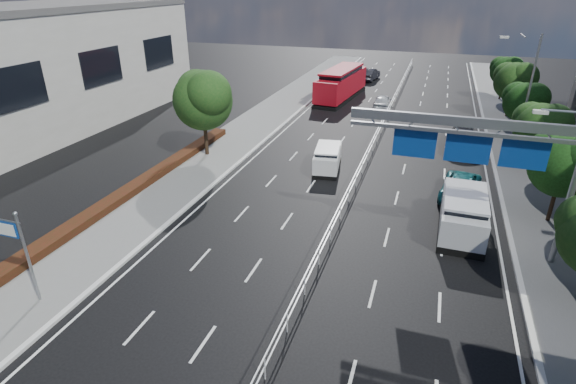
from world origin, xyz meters
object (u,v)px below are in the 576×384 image
(near_car_silver, at_px, (383,101))
(near_car_dark, at_px, (370,74))
(overhead_gantry, at_px, (486,145))
(parked_car_dark, at_px, (462,140))
(pedestrian_a, at_px, (576,179))
(pedestrian_b, at_px, (538,153))
(toilet_sign, at_px, (15,241))
(silver_minivan, at_px, (463,214))
(white_minivan, at_px, (327,158))
(parked_car_teal, at_px, (460,188))
(red_bus, at_px, (341,83))

(near_car_silver, distance_m, near_car_dark, 14.67)
(overhead_gantry, bearing_deg, near_car_dark, 105.51)
(near_car_dark, distance_m, parked_car_dark, 27.72)
(pedestrian_a, xyz_separation_m, pedestrian_b, (-1.52, 4.50, -0.00))
(near_car_dark, relative_size, pedestrian_a, 2.73)
(toilet_sign, height_order, near_car_silver, toilet_sign)
(toilet_sign, bearing_deg, near_car_silver, 74.86)
(near_car_dark, bearing_deg, parked_car_dark, 121.82)
(overhead_gantry, distance_m, pedestrian_a, 12.23)
(silver_minivan, bearing_deg, pedestrian_b, 66.63)
(white_minivan, relative_size, near_car_silver, 0.99)
(toilet_sign, xyz_separation_m, pedestrian_b, (22.83, 23.73, -1.92))
(near_car_dark, relative_size, parked_car_teal, 1.01)
(toilet_sign, distance_m, red_bus, 39.89)
(near_car_silver, xyz_separation_m, pedestrian_b, (12.87, -13.05, 0.30))
(white_minivan, bearing_deg, pedestrian_a, -4.25)
(toilet_sign, bearing_deg, overhead_gantry, 29.60)
(parked_car_dark, height_order, pedestrian_a, pedestrian_a)
(parked_car_teal, bearing_deg, silver_minivan, -82.43)
(red_bus, relative_size, parked_car_dark, 2.12)
(white_minivan, bearing_deg, parked_car_dark, 31.15)
(red_bus, xyz_separation_m, parked_car_dark, (12.90, -13.85, -0.99))
(parked_car_dark, height_order, pedestrian_b, pedestrian_b)
(pedestrian_a, bearing_deg, overhead_gantry, 35.63)
(near_car_silver, distance_m, pedestrian_b, 18.33)
(pedestrian_b, bearing_deg, toilet_sign, 81.51)
(overhead_gantry, relative_size, near_car_silver, 2.44)
(overhead_gantry, distance_m, parked_car_dark, 16.39)
(red_bus, bearing_deg, silver_minivan, -59.69)
(white_minivan, distance_m, silver_minivan, 11.01)
(red_bus, height_order, parked_car_dark, red_bus)
(overhead_gantry, xyz_separation_m, white_minivan, (-9.22, 8.16, -4.76))
(silver_minivan, distance_m, parked_car_teal, 4.42)
(near_car_dark, xyz_separation_m, parked_car_teal, (11.12, -34.75, -0.13))
(white_minivan, height_order, pedestrian_b, pedestrian_b)
(near_car_silver, height_order, near_car_dark, near_car_dark)
(red_bus, distance_m, near_car_dark, 11.56)
(silver_minivan, bearing_deg, near_car_dark, 106.82)
(white_minivan, bearing_deg, pedestrian_b, 13.10)
(red_bus, xyz_separation_m, pedestrian_b, (18.00, -15.85, -0.77))
(white_minivan, xyz_separation_m, near_car_silver, (1.48, 18.57, -0.13))
(toilet_sign, relative_size, white_minivan, 1.04)
(toilet_sign, xyz_separation_m, near_car_dark, (6.34, 50.99, -2.15))
(near_car_silver, height_order, parked_car_teal, near_car_silver)
(near_car_dark, height_order, parked_car_dark, parked_car_dark)
(parked_car_dark, relative_size, pedestrian_b, 3.13)
(near_car_silver, xyz_separation_m, near_car_dark, (-3.62, 14.22, 0.08))
(toilet_sign, height_order, pedestrian_a, toilet_sign)
(red_bus, bearing_deg, parked_car_teal, -55.75)
(parked_car_dark, bearing_deg, pedestrian_a, -42.42)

